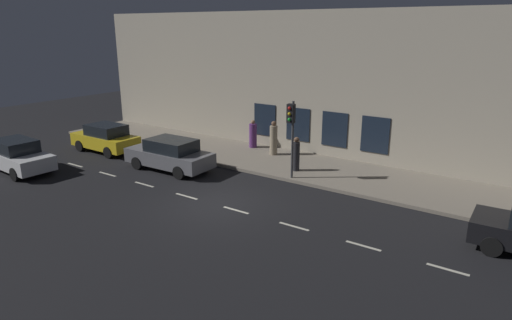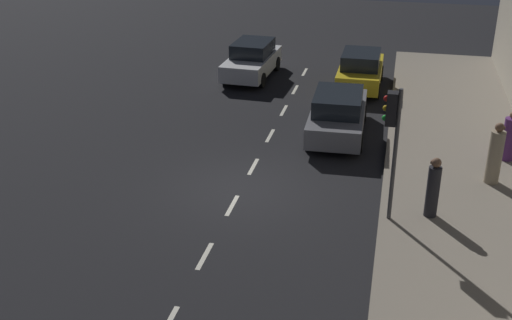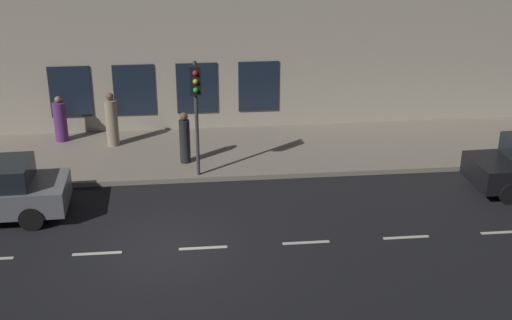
{
  "view_description": "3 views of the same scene",
  "coord_description": "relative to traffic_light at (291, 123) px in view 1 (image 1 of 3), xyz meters",
  "views": [
    {
      "loc": [
        -12.83,
        -10.84,
        6.84
      ],
      "look_at": [
        1.05,
        -1.22,
        1.82
      ],
      "focal_mm": 31.52,
      "sensor_mm": 36.0,
      "label": 1
    },
    {
      "loc": [
        4.11,
        -16.11,
        8.56
      ],
      "look_at": [
        0.68,
        -1.01,
        1.46
      ],
      "focal_mm": 45.12,
      "sensor_mm": 36.0,
      "label": 2
    },
    {
      "loc": [
        -14.81,
        -0.77,
        8.45
      ],
      "look_at": [
        2.19,
        -2.56,
        1.41
      ],
      "focal_mm": 47.52,
      "sensor_mm": 36.0,
      "label": 3
    }
  ],
  "objects": [
    {
      "name": "lane_centre_line",
      "position": [
        -4.12,
        0.0,
        -2.75
      ],
      "size": [
        0.12,
        27.2,
        0.01
      ],
      "color": "beige",
      "rests_on": "ground"
    },
    {
      "name": "sidewalk",
      "position": [
        2.13,
        1.0,
        -2.68
      ],
      "size": [
        4.5,
        32.0,
        0.15
      ],
      "color": "gray",
      "rests_on": "ground"
    },
    {
      "name": "traffic_light",
      "position": [
        0.0,
        0.0,
        0.0
      ],
      "size": [
        0.45,
        0.32,
        3.55
      ],
      "color": "#424244",
      "rests_on": "sidewalk"
    },
    {
      "name": "pedestrian_2",
      "position": [
        1.19,
        0.38,
        -1.82
      ],
      "size": [
        0.37,
        0.37,
        1.66
      ],
      "rotation": [
        0.0,
        0.0,
        1.47
      ],
      "color": "#232328",
      "rests_on": "sidewalk"
    },
    {
      "name": "parked_car_1",
      "position": [
        -6.29,
        11.75,
        -1.96
      ],
      "size": [
        1.98,
        4.24,
        1.58
      ],
      "rotation": [
        0.0,
        0.0,
        3.09
      ],
      "color": "silver",
      "rests_on": "ground"
    },
    {
      "name": "parked_car_2",
      "position": [
        -1.87,
        5.79,
        -1.96
      ],
      "size": [
        2.0,
        4.55,
        1.58
      ],
      "rotation": [
        0.0,
        0.0,
        0.03
      ],
      "color": "slate",
      "rests_on": "ground"
    },
    {
      "name": "pedestrian_0",
      "position": [
        3.6,
        4.62,
        -1.89
      ],
      "size": [
        0.45,
        0.45,
        1.59
      ],
      "rotation": [
        0.0,
        0.0,
        3.16
      ],
      "color": "#5B2D70",
      "rests_on": "sidewalk"
    },
    {
      "name": "pedestrian_1",
      "position": [
        2.96,
        2.81,
        -1.75
      ],
      "size": [
        0.51,
        0.51,
        1.85
      ],
      "rotation": [
        0.0,
        0.0,
        4.44
      ],
      "color": "gray",
      "rests_on": "sidewalk"
    },
    {
      "name": "ground_plane",
      "position": [
        -4.12,
        1.0,
        -2.75
      ],
      "size": [
        60.0,
        60.0,
        0.0
      ],
      "primitive_type": "plane",
      "color": "black"
    },
    {
      "name": "building_facade",
      "position": [
        4.68,
        1.0,
        1.09
      ],
      "size": [
        0.65,
        32.0,
        7.69
      ],
      "color": "#B2A893",
      "rests_on": "ground"
    },
    {
      "name": "parked_car_0",
      "position": [
        -1.51,
        11.23,
        -1.96
      ],
      "size": [
        1.83,
        4.07,
        1.58
      ],
      "rotation": [
        0.0,
        0.0,
        0.0
      ],
      "color": "gold",
      "rests_on": "ground"
    }
  ]
}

